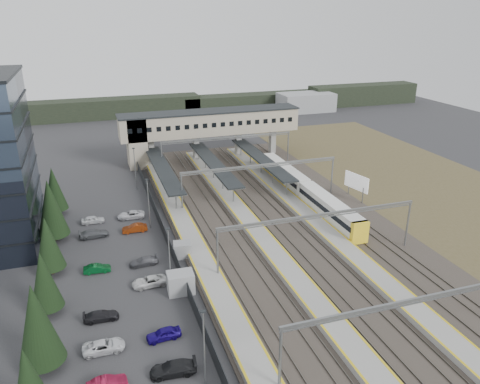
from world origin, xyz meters
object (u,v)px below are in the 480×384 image
object	(u,v)px
relay_cabin_near	(181,283)
relay_cabin_far	(182,250)
train	(305,191)
footbridge	(198,126)
billboard	(356,183)

from	to	relation	value
relay_cabin_near	relay_cabin_far	world-z (taller)	relay_cabin_near
train	relay_cabin_near	bearing A→B (deg)	-141.01
relay_cabin_near	footbridge	distance (m)	53.91
footbridge	relay_cabin_near	bearing A→B (deg)	-106.01
train	billboard	bearing A→B (deg)	-14.74
billboard	train	bearing A→B (deg)	165.26
billboard	footbridge	bearing A→B (deg)	123.55
relay_cabin_far	footbridge	distance (m)	45.32
relay_cabin_near	train	size ratio (longest dim) A/B	0.09
relay_cabin_far	footbridge	xyz separation A→B (m)	(12.82, 42.92, 6.85)
relay_cabin_near	train	world-z (taller)	train
train	billboard	xyz separation A→B (m)	(8.82, -2.32, 1.28)
relay_cabin_far	footbridge	bearing A→B (deg)	73.37
relay_cabin_near	relay_cabin_far	bearing A→B (deg)	77.16
footbridge	billboard	size ratio (longest dim) A/B	7.27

